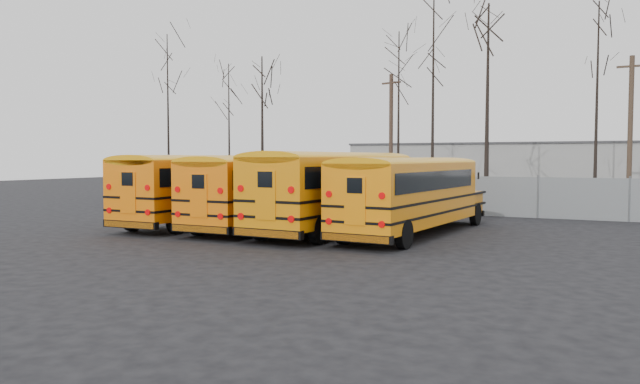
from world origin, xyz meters
The scene contains 16 objects.
ground centered at (0.00, 0.00, 0.00)m, with size 120.00×120.00×0.00m, color black.
fence centered at (0.00, 12.00, 1.00)m, with size 40.00×0.04×2.00m, color gray.
distant_building centered at (2.00, 32.00, 2.00)m, with size 22.00×8.00×4.00m, color #AAAAA5.
bus_a centered at (-4.71, 2.58, 1.82)m, with size 2.62×11.14×3.11m.
bus_b centered at (-1.45, 2.54, 1.79)m, with size 2.66×10.95×3.05m.
bus_c centered at (1.56, 2.62, 1.89)m, with size 3.16×11.65×3.23m.
bus_d centered at (4.62, 2.68, 1.76)m, with size 3.11×10.87×3.01m.
utility_pole_left centered at (-1.64, 17.60, 4.22)m, with size 1.42×0.57×8.22m.
utility_pole_right centered at (11.96, 16.90, 4.26)m, with size 1.48×0.26×8.29m.
tree_0 centered at (-19.19, 17.14, 6.08)m, with size 0.26×0.26×12.15m, color black.
tree_1 centered at (-14.10, 17.74, 4.86)m, with size 0.26×0.26×9.71m, color black.
tree_2 centered at (-9.03, 14.10, 4.67)m, with size 0.26×0.26×9.35m, color black.
tree_3 centered at (-1.08, 17.42, 5.40)m, with size 0.26×0.26×10.80m, color black.
tree_4 centered at (1.57, 15.90, 6.41)m, with size 0.26×0.26×12.81m, color black.
tree_5 centered at (5.08, 14.06, 5.56)m, with size 0.26×0.26×11.12m, color black.
tree_6 centered at (10.27, 17.67, 5.74)m, with size 0.26×0.26×11.48m, color black.
Camera 1 is at (11.97, -19.89, 2.96)m, focal length 35.00 mm.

